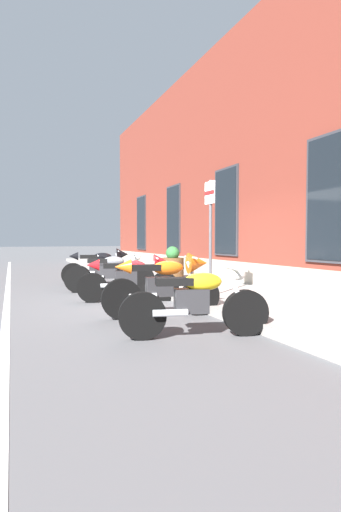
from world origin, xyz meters
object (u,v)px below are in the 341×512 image
Objects in this scene: motorcycle_red_sport at (133,276)px; parking_sign at (210,221)px; motorcycle_yellow_naked at (196,302)px; motorcycle_grey_naked at (110,273)px; motorcycle_orange_sport at (166,282)px; barrel_planter at (173,265)px; motorcycle_black_sport at (102,265)px.

parking_sign reaches higher than motorcycle_red_sport.
motorcycle_grey_naked is at bearing -179.92° from motorcycle_yellow_naked.
barrel_planter is (-4.42, 2.02, -0.04)m from motorcycle_orange_sport.
motorcycle_orange_sport is 1.02× the size of motorcycle_yellow_naked.
barrel_planter reaches higher than motorcycle_red_sport.
motorcycle_orange_sport is 1.42m from motorcycle_yellow_naked.
parking_sign is (-0.83, 1.29, 1.09)m from motorcycle_orange_sport.
parking_sign is (2.41, 1.45, 1.18)m from motorcycle_grey_naked.
motorcycle_black_sport reaches higher than motorcycle_yellow_naked.
motorcycle_red_sport is at bearing -178.38° from motorcycle_orange_sport.
motorcycle_red_sport is (3.11, -0.04, -0.03)m from motorcycle_black_sport.
motorcycle_orange_sport is (1.73, 0.05, 0.03)m from motorcycle_red_sport.
motorcycle_grey_naked is 2.23× the size of barrel_planter.
motorcycle_grey_naked is (1.60, -0.14, -0.09)m from motorcycle_black_sport.
motorcycle_grey_naked is at bearing -176.06° from motorcycle_red_sport.
motorcycle_yellow_naked is (6.24, -0.14, -0.10)m from motorcycle_black_sport.
motorcycle_grey_naked is 0.91× the size of parking_sign.
barrel_planter is at bearing 142.51° from motorcycle_red_sport.
motorcycle_orange_sport is (3.24, 0.15, 0.10)m from motorcycle_grey_naked.
parking_sign reaches higher than motorcycle_grey_naked.
motorcycle_grey_naked is 1.06× the size of motorcycle_yellow_naked.
parking_sign is at bearing -11.39° from barrel_planter.
motorcycle_orange_sport is 0.87× the size of parking_sign.
motorcycle_black_sport is 1.04× the size of motorcycle_yellow_naked.
motorcycle_black_sport is at bearing 179.30° from motorcycle_red_sport.
motorcycle_yellow_naked is at bearing 0.08° from motorcycle_grey_naked.
motorcycle_black_sport is 2.19× the size of barrel_planter.
motorcycle_red_sport is 2.21× the size of barrel_planter.
barrel_planter is (-5.82, 2.16, 0.07)m from motorcycle_yellow_naked.
motorcycle_red_sport is at bearing -0.70° from motorcycle_black_sport.
parking_sign reaches higher than motorcycle_black_sport.
motorcycle_black_sport reaches higher than motorcycle_red_sport.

